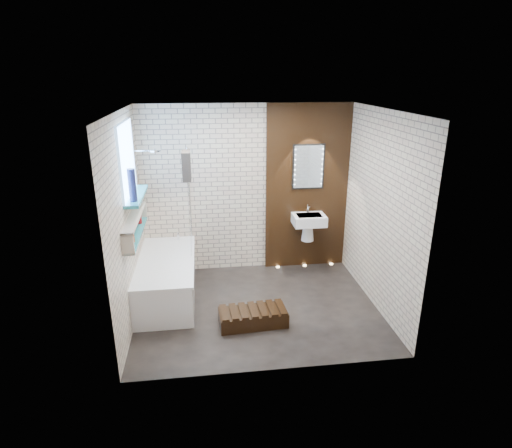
{
  "coord_description": "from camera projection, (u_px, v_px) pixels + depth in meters",
  "views": [
    {
      "loc": [
        -0.67,
        -5.02,
        3.02
      ],
      "look_at": [
        0.0,
        0.15,
        1.15
      ],
      "focal_mm": 29.85,
      "sensor_mm": 36.0,
      "label": 1
    }
  ],
  "objects": [
    {
      "name": "shower_head",
      "position": [
        155.0,
        150.0,
        5.84
      ],
      "size": [
        0.18,
        0.18,
        0.02
      ],
      "primitive_type": "cylinder",
      "color": "silver",
      "rests_on": "room_shell"
    },
    {
      "name": "bath_screen",
      "position": [
        189.0,
        201.0,
        6.08
      ],
      "size": [
        0.01,
        0.78,
        1.4
      ],
      "primitive_type": "cube",
      "color": "white",
      "rests_on": "bathtub"
    },
    {
      "name": "floor_uplights",
      "position": [
        305.0,
        265.0,
        7.02
      ],
      "size": [
        0.96,
        0.06,
        0.01
      ],
      "color": "#FFD899",
      "rests_on": "ground"
    },
    {
      "name": "led_mirror",
      "position": [
        308.0,
        167.0,
        6.49
      ],
      "size": [
        0.5,
        0.02,
        0.7
      ],
      "color": "black",
      "rests_on": "walnut_panel"
    },
    {
      "name": "niche_bottles",
      "position": [
        135.0,
        228.0,
        5.32
      ],
      "size": [
        0.06,
        0.81,
        0.16
      ],
      "color": "maroon",
      "rests_on": "display_niche"
    },
    {
      "name": "clerestory_window",
      "position": [
        129.0,
        167.0,
        5.28
      ],
      "size": [
        0.18,
        1.0,
        0.94
      ],
      "color": "#7FADE0",
      "rests_on": "room_shell"
    },
    {
      "name": "walnut_panel",
      "position": [
        307.0,
        188.0,
        6.65
      ],
      "size": [
        1.3,
        0.06,
        2.6
      ],
      "primitive_type": "cube",
      "color": "black",
      "rests_on": "ground"
    },
    {
      "name": "towel",
      "position": [
        186.0,
        166.0,
        5.62
      ],
      "size": [
        0.11,
        0.29,
        0.38
      ],
      "primitive_type": "cube",
      "color": "#292521",
      "rests_on": "bath_screen"
    },
    {
      "name": "washbasin",
      "position": [
        309.0,
        223.0,
        6.64
      ],
      "size": [
        0.5,
        0.36,
        0.58
      ],
      "color": "white",
      "rests_on": "walnut_panel"
    },
    {
      "name": "sill_vases",
      "position": [
        132.0,
        185.0,
        5.05
      ],
      "size": [
        0.09,
        0.09,
        0.4
      ],
      "color": "#161A3D",
      "rests_on": "clerestory_window"
    },
    {
      "name": "room_shell",
      "position": [
        258.0,
        217.0,
        5.35
      ],
      "size": [
        3.24,
        3.2,
        2.6
      ],
      "color": "#C1AA99",
      "rests_on": "ground"
    },
    {
      "name": "ground",
      "position": [
        257.0,
        307.0,
        5.79
      ],
      "size": [
        3.2,
        3.2,
        0.0
      ],
      "primitive_type": "plane",
      "color": "black",
      "rests_on": "ground"
    },
    {
      "name": "bathtub",
      "position": [
        167.0,
        278.0,
        5.96
      ],
      "size": [
        0.79,
        1.74,
        0.7
      ],
      "color": "white",
      "rests_on": "ground"
    },
    {
      "name": "walnut_step",
      "position": [
        253.0,
        317.0,
        5.37
      ],
      "size": [
        0.87,
        0.43,
        0.19
      ],
      "primitive_type": "cube",
      "rotation": [
        0.0,
        0.0,
        0.06
      ],
      "color": "black",
      "rests_on": "ground"
    },
    {
      "name": "display_niche",
      "position": [
        135.0,
        226.0,
        5.33
      ],
      "size": [
        0.14,
        1.3,
        0.26
      ],
      "color": "teal",
      "rests_on": "room_shell"
    }
  ]
}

